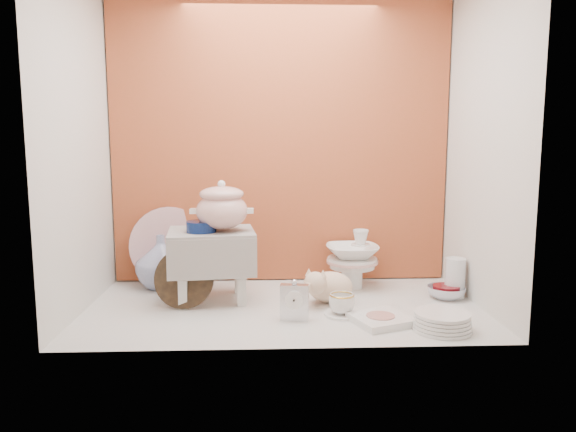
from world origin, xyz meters
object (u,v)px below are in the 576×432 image
floral_platter (169,245)px  plush_pig (330,286)px  dinner_plate_stack (442,321)px  mantel_clock (294,300)px  step_stool (212,265)px  blue_white_vase (161,262)px  soup_tureen (222,206)px  gold_rim_teacup (342,303)px  porcelain_tower (352,259)px  crystal_bowl (446,292)px

floral_platter → plush_pig: size_ratio=1.52×
plush_pig → dinner_plate_stack: size_ratio=1.15×
mantel_clock → dinner_plate_stack: mantel_clock is taller
step_stool → blue_white_vase: size_ratio=1.45×
soup_tureen → dinner_plate_stack: size_ratio=1.19×
blue_white_vase → plush_pig: size_ratio=1.01×
gold_rim_teacup → porcelain_tower: 0.47m
floral_platter → plush_pig: 0.92m
mantel_clock → blue_white_vase: bearing=147.8°
blue_white_vase → crystal_bowl: (1.42, -0.25, -0.11)m
step_stool → mantel_clock: (0.38, -0.31, -0.08)m
floral_platter → dinner_plate_stack: bearing=-32.4°
floral_platter → blue_white_vase: (-0.03, -0.09, -0.07)m
floral_platter → porcelain_tower: (0.96, -0.14, -0.05)m
floral_platter → crystal_bowl: 1.44m
blue_white_vase → porcelain_tower: porcelain_tower is taller
dinner_plate_stack → gold_rim_teacup: bearing=152.5°
crystal_bowl → plush_pig: bearing=-174.6°
plush_pig → dinner_plate_stack: bearing=-62.3°
crystal_bowl → gold_rim_teacup: bearing=-156.2°
dinner_plate_stack → crystal_bowl: size_ratio=1.29×
soup_tureen → gold_rim_teacup: 0.71m
floral_platter → mantel_clock: 0.91m
floral_platter → porcelain_tower: 0.97m
blue_white_vase → plush_pig: (0.84, -0.31, -0.06)m
blue_white_vase → dinner_plate_stack: 1.43m
dinner_plate_stack → porcelain_tower: size_ratio=0.76×
soup_tureen → mantel_clock: soup_tureen is taller
mantel_clock → floral_platter: bearing=142.3°
blue_white_vase → mantel_clock: size_ratio=1.56×
soup_tureen → gold_rim_teacup: soup_tureen is taller
gold_rim_teacup → mantel_clock: bearing=-166.4°
step_stool → floral_platter: bearing=122.1°
gold_rim_teacup → crystal_bowl: 0.60m
gold_rim_teacup → plush_pig: bearing=98.8°
gold_rim_teacup → porcelain_tower: bearing=75.3°
floral_platter → crystal_bowl: bearing=-13.8°
step_stool → dinner_plate_stack: (0.97, -0.45, -0.13)m
blue_white_vase → gold_rim_teacup: size_ratio=2.43×
mantel_clock → dinner_plate_stack: 0.61m
step_stool → floral_platter: floral_platter is taller
mantel_clock → gold_rim_teacup: (0.21, 0.05, -0.03)m
floral_platter → mantel_clock: (0.64, -0.63, -0.12)m
gold_rim_teacup → crystal_bowl: bearing=23.8°
blue_white_vase → porcelain_tower: (0.99, -0.05, 0.02)m
porcelain_tower → crystal_bowl: bearing=-25.5°
soup_tureen → blue_white_vase: (-0.34, 0.26, -0.32)m
gold_rim_teacup → porcelain_tower: size_ratio=0.37×
plush_pig → gold_rim_teacup: bearing=-100.2°
step_stool → soup_tureen: (0.05, -0.03, 0.29)m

